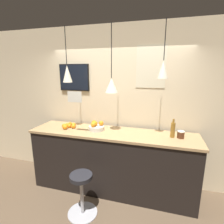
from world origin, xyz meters
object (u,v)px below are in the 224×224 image
juice_bottle (173,130)px  spread_jar (181,135)px  bar_stool (82,191)px  mounted_tv (74,77)px  fruit_bowl (96,126)px

juice_bottle → spread_jar: (0.12, 0.00, -0.07)m
bar_stool → mounted_tv: 2.00m
fruit_bowl → bar_stool: bearing=-87.7°
juice_bottle → spread_jar: juice_bottle is taller
spread_jar → bar_stool: bearing=-152.5°
fruit_bowl → spread_jar: fruit_bowl is taller
bar_stool → fruit_bowl: 1.04m
fruit_bowl → juice_bottle: juice_bottle is taller
fruit_bowl → juice_bottle: (1.27, -0.00, 0.06)m
fruit_bowl → spread_jar: (1.39, -0.00, -0.00)m
spread_jar → mounted_tv: size_ratio=0.19×
bar_stool → juice_bottle: bearing=29.7°
bar_stool → fruit_bowl: fruit_bowl is taller
spread_jar → fruit_bowl: bearing=179.9°
juice_bottle → mounted_tv: size_ratio=0.49×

